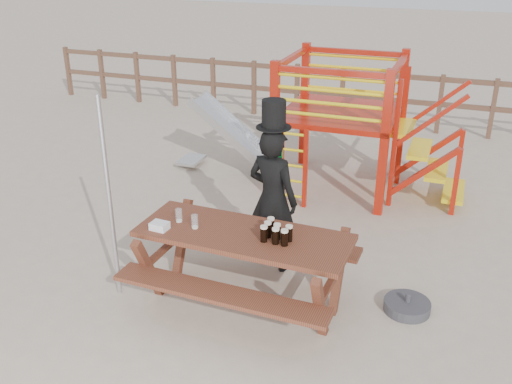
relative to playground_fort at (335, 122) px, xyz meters
name	(u,v)px	position (x,y,z in m)	size (l,w,h in m)	color
ground	(243,306)	(-0.12, -3.58, -1.07)	(60.00, 60.00, 0.00)	#BDAA93
back_fence	(366,91)	(-0.12, 3.42, -0.34)	(15.09, 0.09, 1.20)	brown
playground_fort	(335,122)	(0.00, 0.00, 0.00)	(4.71, 1.84, 2.10)	#AA1A0B
picnic_table	(244,260)	(-0.13, -3.52, -0.53)	(2.27, 1.60, 0.86)	brown
man_with_hat	(273,196)	(-0.11, -2.65, -0.15)	(0.72, 0.56, 2.06)	black
metal_pole	(110,201)	(-1.51, -3.83, 0.07)	(0.05, 0.05, 2.28)	#B2B2B7
parasol_base	(407,306)	(1.56, -3.05, -1.01)	(0.50, 0.50, 0.21)	#38383D
paper_bag	(160,226)	(-0.98, -3.75, -0.17)	(0.18, 0.14, 0.08)	white
stout_pints	(275,232)	(0.23, -3.54, -0.12)	(0.31, 0.28, 0.17)	black
empty_glasses	(187,219)	(-0.76, -3.56, -0.14)	(0.30, 0.15, 0.15)	silver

